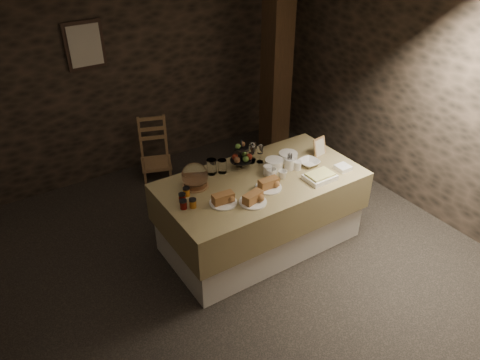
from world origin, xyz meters
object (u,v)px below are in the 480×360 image
buffet_table (261,207)px  timber_column (277,68)px  fruit_stand (242,157)px  chair (153,151)px

buffet_table → timber_column: timber_column is taller
buffet_table → fruit_stand: size_ratio=6.37×
timber_column → fruit_stand: (-1.31, -1.17, -0.36)m
buffet_table → fruit_stand: 0.56m
chair → fruit_stand: size_ratio=1.97×
timber_column → fruit_stand: size_ratio=8.09×
buffet_table → fruit_stand: bearing=98.1°
buffet_table → fruit_stand: fruit_stand is taller
chair → fruit_stand: bearing=-58.8°
chair → timber_column: bearing=5.0°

